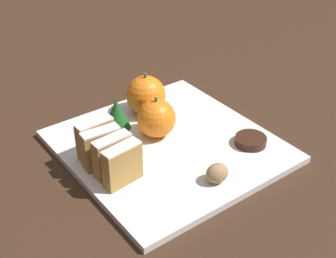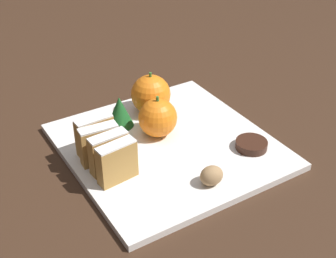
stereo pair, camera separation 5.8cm
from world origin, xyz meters
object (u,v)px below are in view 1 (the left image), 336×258
(orange_far, at_px, (146,95))
(chocolate_cookie, at_px, (251,141))
(orange_near, at_px, (157,118))
(walnut, at_px, (217,173))

(orange_far, relative_size, chocolate_cookie, 1.53)
(orange_near, xyz_separation_m, walnut, (-0.00, -0.16, -0.02))
(orange_near, height_order, chocolate_cookie, orange_near)
(chocolate_cookie, bearing_deg, orange_near, 132.94)
(orange_far, xyz_separation_m, walnut, (-0.03, -0.24, -0.02))
(orange_near, xyz_separation_m, orange_far, (0.03, 0.07, 0.00))
(orange_near, bearing_deg, chocolate_cookie, -47.06)
(walnut, xyz_separation_m, chocolate_cookie, (0.12, 0.04, -0.01))
(walnut, bearing_deg, orange_near, 88.95)
(chocolate_cookie, bearing_deg, orange_far, 113.69)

